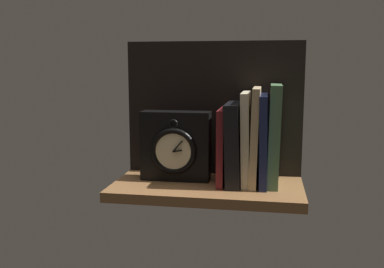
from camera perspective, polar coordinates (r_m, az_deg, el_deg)
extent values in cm
cube|color=brown|center=(113.05, 2.00, -7.12)|extent=(48.36, 24.72, 2.50)
cube|color=black|center=(120.88, 2.83, 3.35)|extent=(48.36, 1.20, 36.55)
cube|color=maroon|center=(112.73, 4.02, -1.52)|extent=(1.74, 15.35, 19.20)
cube|color=black|center=(112.34, 5.51, -1.20)|extent=(4.33, 16.98, 20.77)
cube|color=beige|center=(111.92, 7.09, -0.55)|extent=(2.62, 14.48, 23.43)
cube|color=tan|center=(111.74, 8.23, -0.28)|extent=(2.28, 15.62, 24.60)
cube|color=#192147|center=(111.84, 9.32, -0.75)|extent=(2.28, 16.19, 22.86)
cube|color=#476B44|center=(111.64, 10.68, -0.15)|extent=(3.19, 13.74, 25.38)
cube|color=black|center=(115.23, -2.11, -1.53)|extent=(18.17, 5.84, 18.17)
torus|color=black|center=(112.22, -2.46, -2.28)|extent=(12.14, 1.49, 12.14)
cylinder|color=beige|center=(112.22, -2.46, -2.28)|extent=(9.80, 0.60, 9.80)
cube|color=black|center=(111.45, -1.93, -2.25)|extent=(2.41, 0.30, 0.71)
cube|color=black|center=(111.20, -1.89, -1.62)|extent=(2.73, 0.30, 3.10)
torus|color=black|center=(111.45, -2.44, 1.32)|extent=(2.44, 0.44, 2.44)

